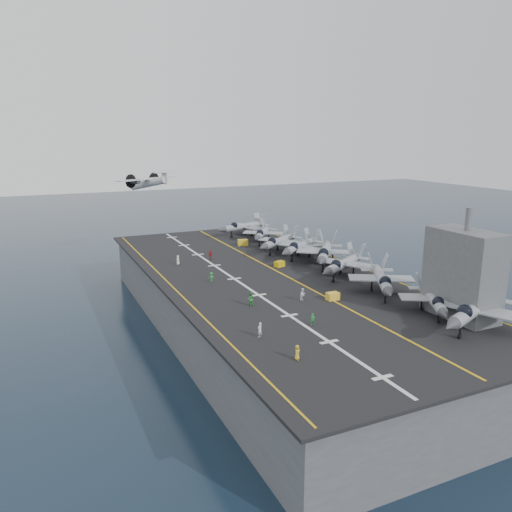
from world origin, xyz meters
name	(u,v)px	position (x,y,z in m)	size (l,w,h in m)	color
ground	(265,330)	(0.00, 0.00, 0.00)	(500.00, 500.00, 0.00)	#142135
hull	(265,304)	(0.00, 0.00, 5.00)	(36.00, 90.00, 10.00)	#56595E
flight_deck	(265,276)	(0.00, 0.00, 10.20)	(38.00, 92.00, 0.40)	black
foul_line	(280,273)	(3.00, 0.00, 10.42)	(0.35, 90.00, 0.02)	gold
landing_centerline	(234,279)	(-6.00, 0.00, 10.42)	(0.50, 90.00, 0.02)	silver
deck_edge_port	(172,287)	(-17.00, 0.00, 10.42)	(0.25, 90.00, 0.02)	gold
deck_edge_stbd	(351,264)	(18.50, 0.00, 10.42)	(0.25, 90.00, 0.02)	gold
island_superstructure	(464,263)	(15.00, -30.00, 17.90)	(5.00, 10.00, 15.00)	#56595E
fighter_jet_0	(475,308)	(13.16, -34.07, 13.15)	(18.69, 15.84, 5.50)	#969DA4
fighter_jet_1	(432,298)	(12.43, -27.52, 12.67)	(14.15, 15.71, 4.55)	#9BA2AD
fighter_jet_2	(382,278)	(11.57, -17.61, 13.02)	(16.32, 18.10, 5.24)	#9AA4AB
fighter_jet_3	(344,263)	(11.89, -6.86, 12.95)	(17.65, 16.06, 5.10)	#939AA4
fighter_jet_4	(325,251)	(13.16, 1.17, 13.23)	(18.51, 19.55, 5.66)	#9BA1AB
fighter_jet_5	(301,245)	(12.18, 8.68, 12.98)	(17.87, 16.65, 5.16)	gray
fighter_jet_6	(279,240)	(10.53, 15.02, 12.92)	(17.46, 16.22, 5.04)	#959BA3
fighter_jet_7	(263,232)	(11.51, 25.30, 12.81)	(15.76, 16.69, 4.83)	gray
fighter_jet_8	(244,226)	(10.94, 34.70, 12.91)	(16.62, 13.35, 5.03)	#969EA5
tow_cart_a	(333,296)	(3.20, -16.73, 10.97)	(1.91, 1.25, 1.13)	yellow
tow_cart_b	(280,264)	(4.93, 4.06, 10.94)	(2.08, 1.66, 1.09)	gold
tow_cart_c	(243,242)	(6.13, 24.47, 11.06)	(2.47, 1.88, 1.32)	gold
crew_0	(297,352)	(-11.89, -32.64, 11.26)	(1.23, 1.21, 1.73)	gold
crew_1	(260,330)	(-12.91, -25.11, 11.35)	(1.35, 1.16, 1.89)	silver
crew_2	(250,299)	(-9.21, -13.96, 11.42)	(1.28, 0.91, 2.04)	green
crew_3	(211,277)	(-10.17, 0.04, 11.21)	(1.14, 0.94, 1.63)	#268C33
crew_4	(210,255)	(-4.98, 15.00, 11.31)	(1.12, 0.76, 1.82)	#AE1614
crew_5	(178,260)	(-12.04, 13.78, 11.30)	(1.19, 1.29, 1.79)	white
crew_6	(313,319)	(-4.95, -24.43, 11.21)	(1.00, 0.70, 1.61)	#1A7E2E
crew_7	(303,295)	(-1.14, -15.23, 11.37)	(1.39, 1.20, 1.95)	white
transport_plane	(149,183)	(-7.31, 56.90, 22.22)	(24.30, 21.98, 4.76)	silver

